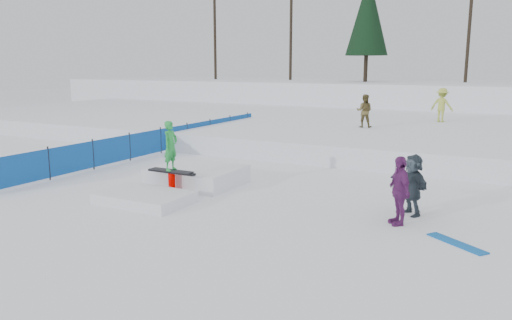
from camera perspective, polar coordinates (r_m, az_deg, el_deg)
The scene contains 10 objects.
ground at distance 12.58m, azimuth -6.33°, elevation -6.24°, with size 120.00×120.00×0.00m, color white.
snow_berm at distance 40.57m, azimuth 18.35°, elevation 6.77°, with size 60.00×14.00×2.40m, color white.
snow_midrise at distance 27.00m, azimuth 13.13°, elevation 3.56°, with size 50.00×18.00×0.80m, color white.
safety_fence at distance 21.45m, azimuth -10.83°, elevation 2.24°, with size 0.05×16.00×1.10m.
walker_olive at distance 23.88m, azimuth 12.28°, elevation 5.50°, with size 0.75×0.58×1.54m, color brown.
walker_ygreen at distance 27.34m, azimuth 20.48°, elevation 5.91°, with size 1.12×0.64×1.73m, color #B0BE44.
spectator_purple at distance 12.04m, azimuth 16.05°, elevation -3.37°, with size 0.95×0.40×1.62m, color #682568.
spectator_dark at distance 12.93m, azimuth 17.44°, elevation -2.70°, with size 1.42×0.45×1.53m, color #313E48.
loose_board_teal at distance 11.34m, azimuth 21.94°, elevation -8.83°, with size 1.40×0.28×0.03m, color #0B55A8.
jib_rail_feature at distance 15.13m, azimuth -8.27°, elevation -2.17°, with size 2.60×4.40×2.11m.
Camera 1 is at (6.82, -9.91, 3.67)m, focal length 35.00 mm.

